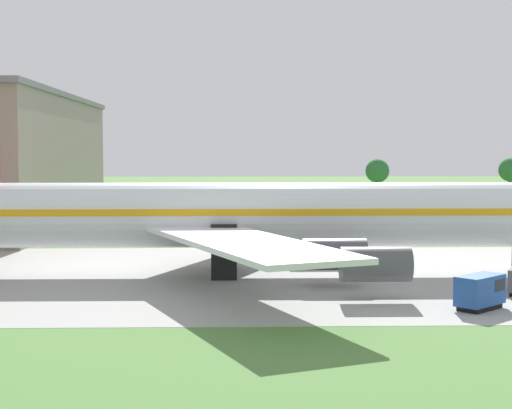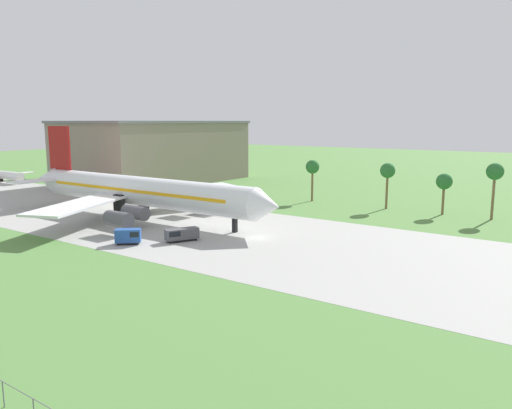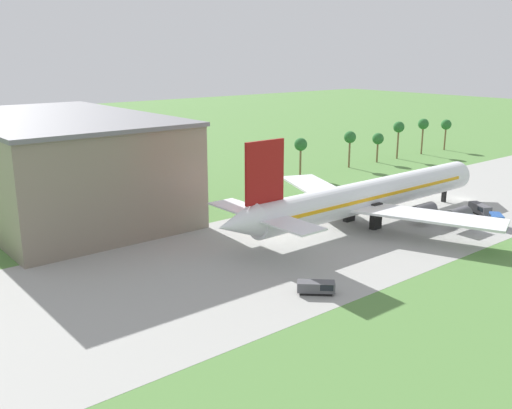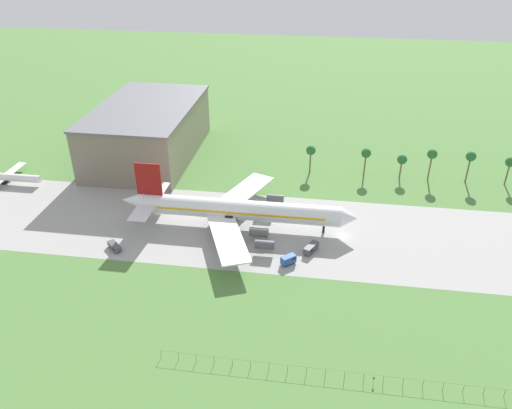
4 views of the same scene
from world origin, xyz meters
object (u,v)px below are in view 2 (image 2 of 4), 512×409
at_px(catering_van, 181,234).
at_px(fuel_truck, 129,236).
at_px(terminal_building, 155,151).
at_px(jet_airliner, 137,191).

bearing_deg(catering_van, fuel_truck, -131.04).
bearing_deg(terminal_building, fuel_truck, -46.50).
distance_m(jet_airliner, terminal_building, 65.92).
distance_m(jet_airliner, catering_van, 26.64).
xyz_separation_m(jet_airliner, terminal_building, (-44.68, 48.23, 4.73)).
bearing_deg(jet_airliner, catering_van, -25.10).
relative_size(jet_airliner, fuel_truck, 16.57).
bearing_deg(fuel_truck, catering_van, 48.96).
distance_m(fuel_truck, terminal_building, 91.47).
xyz_separation_m(jet_airliner, fuel_truck, (17.97, -17.80, -4.36)).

